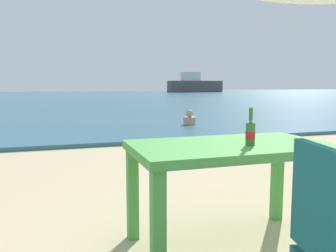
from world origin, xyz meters
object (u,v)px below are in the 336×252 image
picnic_table_green (231,159)px  boat_ferry (194,85)px  beer_bottle_amber (250,132)px  swimmer_person (189,119)px

picnic_table_green → boat_ferry: bearing=68.0°
beer_bottle_amber → boat_ferry: size_ratio=0.04×
picnic_table_green → swimmer_person: size_ratio=3.41×
picnic_table_green → swimmer_person: 7.12m
beer_bottle_amber → picnic_table_green: bearing=127.9°
picnic_table_green → boat_ferry: (17.21, 42.60, 0.39)m
beer_bottle_amber → boat_ferry: bearing=68.1°
picnic_table_green → swimmer_person: picnic_table_green is taller
boat_ferry → swimmer_person: bearing=-112.5°
beer_bottle_amber → swimmer_person: size_ratio=0.65×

